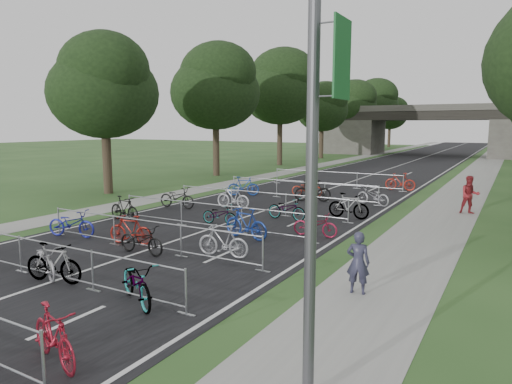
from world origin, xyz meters
TOP-DOWN VIEW (x-y plane):
  - road at (0.00, 50.00)m, footprint 11.00×140.00m
  - sidewalk_right at (8.00, 50.00)m, footprint 3.00×140.00m
  - sidewalk_left at (-7.50, 50.00)m, footprint 2.00×140.00m
  - lane_markings at (0.00, 50.00)m, footprint 0.12×140.00m
  - overpass_bridge at (0.00, 65.00)m, footprint 31.00×8.00m
  - lamppost at (8.33, 2.00)m, footprint 0.61×0.65m
  - tree_left_0 at (-11.39, 15.93)m, footprint 6.72×6.72m
  - tree_left_1 at (-11.39, 27.93)m, footprint 7.56×7.56m
  - tree_left_2 at (-11.39, 39.93)m, footprint 8.40×8.40m
  - tree_left_3 at (-11.39, 51.93)m, footprint 6.72×6.72m
  - tree_left_4 at (-11.39, 63.93)m, footprint 7.56×7.56m
  - tree_left_5 at (-11.39, 75.93)m, footprint 8.40×8.40m
  - tree_left_6 at (-11.39, 87.93)m, footprint 6.72×6.72m
  - barrier_row_1 at (0.00, 3.60)m, footprint 9.70×0.08m
  - barrier_row_2 at (0.00, 7.20)m, footprint 9.70×0.08m
  - barrier_row_3 at (0.00, 11.00)m, footprint 9.70×0.08m
  - barrier_row_4 at (0.00, 15.00)m, footprint 9.70×0.08m
  - barrier_row_5 at (0.00, 20.00)m, footprint 9.70×0.08m
  - barrier_row_6 at (0.00, 26.00)m, footprint 9.70×0.08m
  - bike_3 at (3.93, 0.68)m, footprint 1.89×0.99m
  - bike_5 at (-0.50, 3.68)m, footprint 1.90×1.24m
  - bike_6 at (0.11, 3.49)m, footprint 1.91×0.87m
  - bike_7 at (3.17, 3.52)m, footprint 2.15×1.61m
  - bike_8 at (-3.84, 7.19)m, footprint 2.13×1.18m
  - bike_9 at (-1.03, 7.51)m, footprint 1.85×0.82m
  - bike_10 at (0.20, 6.77)m, footprint 1.87×0.66m
  - bike_11 at (2.78, 7.81)m, footprint 1.86×0.71m
  - bike_12 at (-4.30, 10.38)m, footprint 1.91×0.71m
  - bike_13 at (-0.13, 11.85)m, footprint 1.72×0.66m
  - bike_14 at (2.18, 10.27)m, footprint 2.06×0.86m
  - bike_15 at (4.30, 11.94)m, footprint 1.81×0.75m
  - bike_16 at (-4.30, 14.05)m, footprint 2.15×0.85m
  - bike_17 at (-1.73, 15.44)m, footprint 1.92×0.61m
  - bike_18 at (1.97, 14.20)m, footprint 1.99×0.84m
  - bike_19 at (4.30, 15.93)m, footprint 1.98×0.64m
  - bike_20 at (-3.52, 19.39)m, footprint 1.98×1.37m
  - bike_21 at (-0.01, 21.04)m, footprint 1.97×1.07m
  - bike_22 at (1.00, 19.49)m, footprint 2.12×1.29m
  - bike_23 at (4.30, 19.97)m, footprint 2.10×1.32m
  - bike_27 at (4.30, 26.50)m, footprint 1.97×0.58m
  - pedestrian_a at (7.57, 6.85)m, footprint 0.64×0.47m
  - pedestrian_b at (9.03, 19.95)m, footprint 1.08×0.95m

SIDE VIEW (x-z plane):
  - lane_markings at x=0.00m, z-range 0.00..0.00m
  - road at x=0.00m, z-range 0.00..0.01m
  - sidewalk_right at x=8.00m, z-range 0.00..0.01m
  - sidewalk_left at x=-7.50m, z-range 0.00..0.01m
  - bike_13 at x=-0.13m, z-range 0.00..0.89m
  - bike_15 at x=4.30m, z-range 0.00..0.93m
  - bike_5 at x=-0.50m, z-range 0.00..0.94m
  - bike_10 at x=0.20m, z-range 0.00..0.98m
  - bike_21 at x=-0.01m, z-range 0.00..0.98m
  - bike_18 at x=1.97m, z-range 0.00..1.02m
  - bike_23 at x=4.30m, z-range 0.00..1.04m
  - bike_8 at x=-3.84m, z-range 0.00..1.06m
  - bike_9 at x=-1.03m, z-range 0.00..1.07m
  - bike_7 at x=3.17m, z-range 0.00..1.08m
  - bike_11 at x=2.78m, z-range 0.00..1.09m
  - barrier_row_1 at x=0.00m, z-range 0.00..1.10m
  - barrier_row_2 at x=0.00m, z-range 0.00..1.10m
  - barrier_row_3 at x=0.00m, z-range 0.00..1.10m
  - barrier_row_4 at x=0.00m, z-range 0.00..1.10m
  - barrier_row_5 at x=0.00m, z-range 0.00..1.10m
  - barrier_row_6 at x=0.00m, z-range 0.00..1.10m
  - bike_3 at x=3.93m, z-range 0.00..1.09m
  - bike_6 at x=0.11m, z-range 0.00..1.11m
  - bike_16 at x=-4.30m, z-range 0.00..1.11m
  - bike_12 at x=-4.30m, z-range 0.00..1.12m
  - bike_17 at x=-1.73m, z-range 0.00..1.15m
  - bike_20 at x=-3.52m, z-range 0.00..1.17m
  - bike_19 at x=4.30m, z-range 0.00..1.18m
  - bike_27 at x=4.30m, z-range 0.00..1.18m
  - bike_14 at x=2.18m, z-range 0.00..1.20m
  - bike_22 at x=1.00m, z-range 0.00..1.23m
  - pedestrian_a at x=7.57m, z-range 0.00..1.63m
  - pedestrian_b at x=9.03m, z-range 0.00..1.86m
  - overpass_bridge at x=0.00m, z-range 0.01..7.06m
  - lamppost at x=8.33m, z-range 0.18..8.39m
  - tree_left_0 at x=-11.39m, z-range 1.36..11.61m
  - tree_left_3 at x=-11.39m, z-range 1.36..11.61m
  - tree_left_6 at x=-11.39m, z-range 1.36..11.61m
  - tree_left_1 at x=-11.39m, z-range 1.54..13.07m
  - tree_left_4 at x=-11.39m, z-range 1.54..13.07m
  - tree_left_2 at x=-11.39m, z-range 1.71..14.52m
  - tree_left_5 at x=-11.39m, z-range 1.71..14.52m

